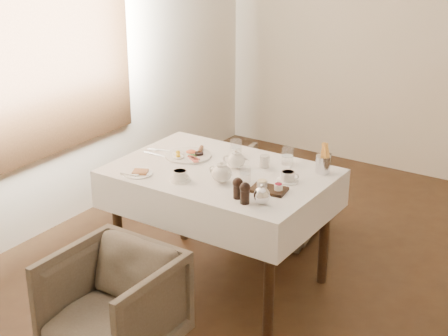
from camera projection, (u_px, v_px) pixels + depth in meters
room at (34, 8)px, 4.45m from camera, size 5.00×5.00×5.00m
table at (221, 188)px, 4.13m from camera, size 1.28×0.88×0.75m
armchair_near at (113, 304)px, 3.60m from camera, size 0.61×0.63×0.57m
armchair_far at (277, 195)px, 4.90m from camera, size 0.71×0.73×0.57m
breakfast_plate at (189, 155)px, 4.30m from camera, size 0.29×0.29×0.04m
side_plate at (137, 173)px, 4.02m from camera, size 0.17×0.17×0.02m
teapot_centre at (236, 159)px, 4.09m from camera, size 0.18×0.16×0.12m
teapot_front at (222, 172)px, 3.89m from camera, size 0.17×0.14×0.13m
creamer at (265, 161)px, 4.12m from camera, size 0.08×0.08×0.07m
teacup_near at (180, 176)px, 3.93m from camera, size 0.12×0.12×0.06m
teacup_far at (288, 177)px, 3.92m from camera, size 0.12×0.12×0.06m
glass_left at (236, 148)px, 4.30m from camera, size 0.08×0.08×0.10m
glass_mid at (245, 174)px, 3.91m from camera, size 0.08×0.08×0.09m
glass_right at (288, 156)px, 4.16m from camera, size 0.09×0.09×0.10m
condiment_board at (269, 188)px, 3.80m from camera, size 0.21×0.16×0.05m
pepper_mill_left at (238, 188)px, 3.69m from camera, size 0.08×0.08×0.12m
pepper_mill_right at (245, 193)px, 3.63m from camera, size 0.06×0.06×0.12m
silver_pot at (262, 194)px, 3.62m from camera, size 0.12×0.11×0.12m
fries_cup at (323, 160)px, 4.02m from camera, size 0.09×0.09×0.19m
cutlery_fork at (162, 150)px, 4.40m from camera, size 0.19×0.08×0.00m
cutlery_knife at (156, 155)px, 4.32m from camera, size 0.20×0.02×0.00m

